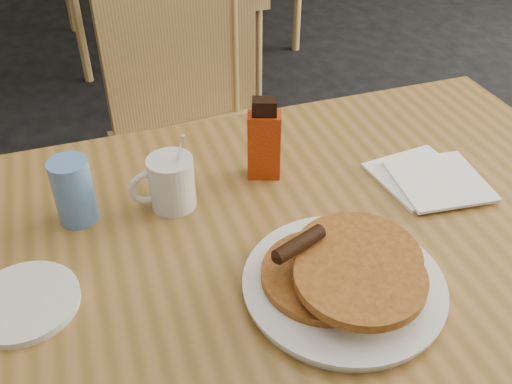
{
  "coord_description": "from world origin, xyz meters",
  "views": [
    {
      "loc": [
        -0.28,
        -0.68,
        1.38
      ],
      "look_at": [
        -0.02,
        0.03,
        0.8
      ],
      "focal_mm": 40.0,
      "sensor_mm": 36.0,
      "label": 1
    }
  ],
  "objects_px": {
    "main_table": "(291,259)",
    "pancake_plate": "(345,278)",
    "syrup_bottle": "(264,141)",
    "blue_tumbler": "(74,191)",
    "coffee_mug": "(170,182)",
    "chair_main_far": "(193,107)"
  },
  "relations": [
    {
      "from": "blue_tumbler",
      "to": "coffee_mug",
      "type": "bearing_deg",
      "value": -6.35
    },
    {
      "from": "main_table",
      "to": "pancake_plate",
      "type": "distance_m",
      "value": 0.14
    },
    {
      "from": "main_table",
      "to": "blue_tumbler",
      "type": "xyz_separation_m",
      "value": [
        -0.32,
        0.18,
        0.1
      ]
    },
    {
      "from": "main_table",
      "to": "chair_main_far",
      "type": "relative_size",
      "value": 1.34
    },
    {
      "from": "syrup_bottle",
      "to": "coffee_mug",
      "type": "bearing_deg",
      "value": -149.83
    },
    {
      "from": "coffee_mug",
      "to": "main_table",
      "type": "bearing_deg",
      "value": -48.5
    },
    {
      "from": "pancake_plate",
      "to": "coffee_mug",
      "type": "xyz_separation_m",
      "value": [
        -0.19,
        0.28,
        0.02
      ]
    },
    {
      "from": "pancake_plate",
      "to": "coffee_mug",
      "type": "height_order",
      "value": "coffee_mug"
    },
    {
      "from": "chair_main_far",
      "to": "coffee_mug",
      "type": "relative_size",
      "value": 6.64
    },
    {
      "from": "coffee_mug",
      "to": "blue_tumbler",
      "type": "height_order",
      "value": "coffee_mug"
    },
    {
      "from": "main_table",
      "to": "blue_tumbler",
      "type": "height_order",
      "value": "blue_tumbler"
    },
    {
      "from": "pancake_plate",
      "to": "chair_main_far",
      "type": "bearing_deg",
      "value": 90.27
    },
    {
      "from": "main_table",
      "to": "syrup_bottle",
      "type": "height_order",
      "value": "syrup_bottle"
    },
    {
      "from": "main_table",
      "to": "syrup_bottle",
      "type": "xyz_separation_m",
      "value": [
        0.02,
        0.19,
        0.11
      ]
    },
    {
      "from": "syrup_bottle",
      "to": "blue_tumbler",
      "type": "bearing_deg",
      "value": -157.1
    },
    {
      "from": "syrup_bottle",
      "to": "pancake_plate",
      "type": "bearing_deg",
      "value": -67.7
    },
    {
      "from": "main_table",
      "to": "chair_main_far",
      "type": "xyz_separation_m",
      "value": [
        0.03,
        0.77,
        -0.12
      ]
    },
    {
      "from": "pancake_plate",
      "to": "coffee_mug",
      "type": "relative_size",
      "value": 2.0
    },
    {
      "from": "chair_main_far",
      "to": "blue_tumbler",
      "type": "xyz_separation_m",
      "value": [
        -0.34,
        -0.59,
        0.22
      ]
    },
    {
      "from": "main_table",
      "to": "blue_tumbler",
      "type": "distance_m",
      "value": 0.38
    },
    {
      "from": "main_table",
      "to": "pancake_plate",
      "type": "xyz_separation_m",
      "value": [
        0.03,
        -0.12,
        0.06
      ]
    },
    {
      "from": "pancake_plate",
      "to": "main_table",
      "type": "bearing_deg",
      "value": 104.2
    }
  ]
}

